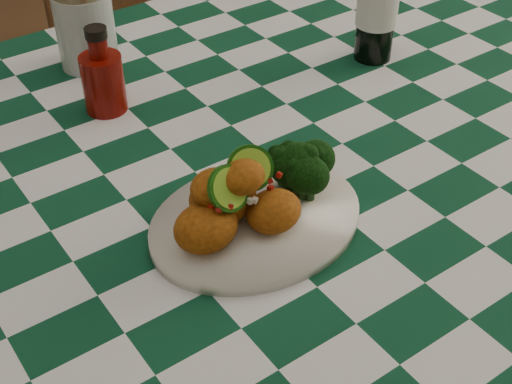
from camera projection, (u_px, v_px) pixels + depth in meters
dining_table at (207, 357)px, 1.20m from camera, size 1.66×1.06×0.79m
plate at (256, 221)px, 0.86m from camera, size 0.28×0.22×0.02m
fried_chicken_pile at (239, 194)px, 0.82m from camera, size 0.14×0.10×0.09m
broccoli_side at (306, 166)px, 0.89m from camera, size 0.08×0.08×0.06m
ketchup_bottle at (101, 70)px, 1.04m from camera, size 0.08×0.08×0.13m
mason_jar at (85, 26)px, 1.15m from camera, size 0.10×0.10×0.14m
wooden_chair_right at (154, 88)px, 1.81m from camera, size 0.46×0.47×0.87m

